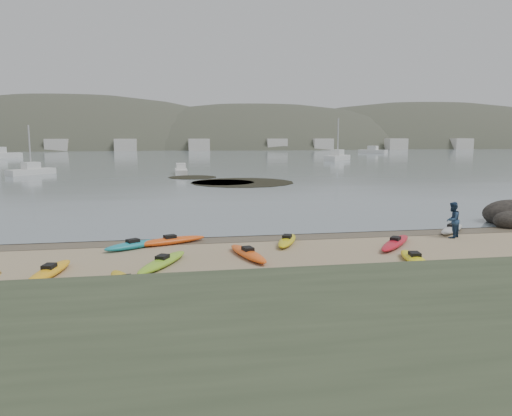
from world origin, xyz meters
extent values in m
plane|color=tan|center=(0.00, 0.00, 0.00)|extent=(600.00, 600.00, 0.00)
plane|color=brown|center=(0.00, -0.30, 0.00)|extent=(60.00, 60.00, 0.00)
plane|color=slate|center=(0.00, 300.00, 0.01)|extent=(1200.00, 1200.00, 0.00)
cube|color=#475138|center=(0.00, -17.50, 1.00)|extent=(60.00, 8.00, 2.00)
ellipsoid|color=yellow|center=(5.52, -6.60, 0.17)|extent=(1.19, 3.10, 0.34)
ellipsoid|color=red|center=(6.14, -3.52, 0.17)|extent=(3.11, 3.48, 0.34)
ellipsoid|color=#FFAF15|center=(-8.98, -6.00, 0.17)|extent=(1.43, 3.49, 0.34)
ellipsoid|color=gold|center=(-5.97, -8.16, 0.17)|extent=(1.91, 3.93, 0.34)
ellipsoid|color=#F25315|center=(-4.46, -1.19, 0.17)|extent=(3.70, 2.03, 0.34)
ellipsoid|color=beige|center=(10.75, -0.80, 0.17)|extent=(2.81, 2.73, 0.34)
ellipsoid|color=yellow|center=(1.16, -2.13, 0.17)|extent=(1.85, 3.10, 0.34)
ellipsoid|color=#88C828|center=(-4.79, -5.28, 0.17)|extent=(2.38, 3.71, 0.34)
ellipsoid|color=#FF5A16|center=(-1.15, -4.43, 0.17)|extent=(1.54, 3.63, 0.34)
ellipsoid|color=teal|center=(-6.18, -1.85, 0.17)|extent=(2.81, 2.16, 0.34)
imported|color=navy|center=(9.91, -2.15, 0.93)|extent=(1.15, 1.11, 1.86)
ellipsoid|color=black|center=(15.89, 1.30, 0.25)|extent=(3.40, 2.64, 1.70)
ellipsoid|color=black|center=(14.89, 0.00, 0.17)|extent=(1.89, 1.70, 1.13)
cylinder|color=black|center=(1.51, 29.60, 0.03)|extent=(7.03, 7.03, 0.04)
cylinder|color=black|center=(3.66, 29.30, 0.03)|extent=(11.42, 11.42, 0.04)
cylinder|color=black|center=(-1.46, 37.11, 0.03)|extent=(5.98, 5.98, 0.04)
cube|color=silver|center=(-22.35, 45.18, 0.45)|extent=(5.58, 5.98, 0.90)
cube|color=silver|center=(-2.70, 42.74, 0.39)|extent=(1.58, 5.63, 0.79)
cube|color=silver|center=(30.51, 74.45, 0.60)|extent=(7.44, 7.94, 1.19)
cube|color=silver|center=(54.21, 111.65, 0.57)|extent=(7.17, 7.66, 1.15)
ellipsoid|color=#384235|center=(-45.00, 195.00, -18.00)|extent=(220.00, 120.00, 80.00)
ellipsoid|color=#384235|center=(35.00, 190.00, -15.30)|extent=(200.00, 110.00, 68.00)
ellipsoid|color=#384235|center=(120.00, 200.00, -17.10)|extent=(230.00, 130.00, 76.00)
cube|color=beige|center=(-42.00, 145.00, 2.00)|extent=(7.00, 5.00, 4.00)
cube|color=beige|center=(-18.00, 145.00, 2.00)|extent=(7.00, 5.00, 4.00)
cube|color=beige|center=(6.00, 145.00, 2.00)|extent=(7.00, 5.00, 4.00)
cube|color=beige|center=(30.00, 145.00, 2.00)|extent=(7.00, 5.00, 4.00)
cube|color=beige|center=(54.00, 145.00, 2.00)|extent=(7.00, 5.00, 4.00)
cube|color=beige|center=(78.00, 145.00, 2.00)|extent=(7.00, 5.00, 4.00)
cube|color=beige|center=(102.00, 145.00, 2.00)|extent=(7.00, 5.00, 4.00)
camera|label=1|loc=(-4.50, -25.30, 5.27)|focal=35.00mm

